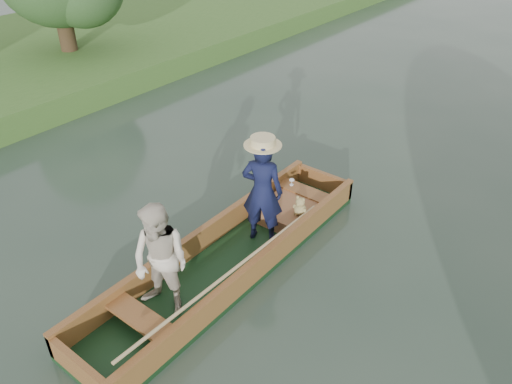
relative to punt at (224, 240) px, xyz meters
The scene contains 2 objects.
ground 0.55m from the punt, 86.24° to the left, with size 120.00×120.00×0.00m, color #283D30.
punt is the anchor object (origin of this frame).
Camera 1 is at (3.61, -4.02, 4.73)m, focal length 35.00 mm.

